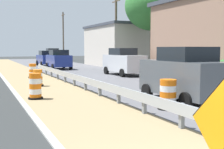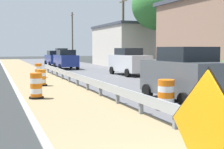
{
  "view_description": "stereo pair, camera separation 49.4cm",
  "coord_description": "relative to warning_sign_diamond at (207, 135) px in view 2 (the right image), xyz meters",
  "views": [
    {
      "loc": [
        -2.79,
        -2.92,
        2.18
      ],
      "look_at": [
        2.37,
        8.65,
        1.07
      ],
      "focal_mm": 47.61,
      "sensor_mm": 36.0,
      "label": 1
    },
    {
      "loc": [
        -2.33,
        -3.11,
        2.18
      ],
      "look_at": [
        2.37,
        8.65,
        1.07
      ],
      "focal_mm": 47.61,
      "sensor_mm": 36.0,
      "label": 2
    }
  ],
  "objects": [
    {
      "name": "traffic_barrel_nearest",
      "position": [
        3.12,
        5.95,
        -0.57
      ],
      "size": [
        0.74,
        0.74,
        1.08
      ],
      "color": "orange",
      "rests_on": "ground"
    },
    {
      "name": "traffic_barrel_close",
      "position": [
        -0.86,
        10.07,
        -0.55
      ],
      "size": [
        0.63,
        0.63,
        1.12
      ],
      "color": "orange",
      "rests_on": "ground"
    },
    {
      "name": "warning_sign_diamond",
      "position": [
        0.0,
        0.0,
        0.0
      ],
      "size": [
        0.1,
        1.66,
        1.97
      ],
      "rotation": [
        0.0,
        0.0,
        3.11
      ],
      "color": "black",
      "rests_on": "ground"
    },
    {
      "name": "car_trailing_near_lane",
      "position": [
        7.72,
        18.89,
        0.05
      ],
      "size": [
        2.15,
        4.46,
        2.21
      ],
      "rotation": [
        0.0,
        0.0,
        -1.53
      ],
      "color": "silver",
      "rests_on": "ground"
    },
    {
      "name": "car_lead_far_lane",
      "position": [
        4.56,
        27.93,
        -0.04
      ],
      "size": [
        2.06,
        4.16,
        2.04
      ],
      "rotation": [
        0.0,
        0.0,
        1.57
      ],
      "color": "navy",
      "rests_on": "ground"
    },
    {
      "name": "utility_pole_far",
      "position": [
        10.81,
        49.66,
        3.42
      ],
      "size": [
        0.24,
        1.8,
        8.63
      ],
      "color": "brown",
      "rests_on": "ground"
    },
    {
      "name": "car_trailing_far_lane",
      "position": [
        4.63,
        34.27,
        -0.09
      ],
      "size": [
        2.1,
        4.72,
        1.91
      ],
      "rotation": [
        0.0,
        0.0,
        1.56
      ],
      "color": "navy",
      "rests_on": "ground"
    },
    {
      "name": "tree_roadside",
      "position": [
        13.12,
        23.34,
        5.42
      ],
      "size": [
        5.56,
        5.56,
        8.98
      ],
      "color": "#4C3D2D",
      "rests_on": "ground"
    },
    {
      "name": "car_lead_near_lane",
      "position": [
        4.54,
        6.88,
        0.06
      ],
      "size": [
        2.08,
        4.07,
        2.24
      ],
      "rotation": [
        0.0,
        0.0,
        1.58
      ],
      "color": "#4C5156",
      "rests_on": "ground"
    },
    {
      "name": "utility_pole_mid",
      "position": [
        10.56,
        26.52,
        2.96
      ],
      "size": [
        0.24,
        1.8,
        7.72
      ],
      "color": "brown",
      "rests_on": "ground"
    },
    {
      "name": "traffic_barrel_mid",
      "position": [
        0.01,
        14.46,
        -0.62
      ],
      "size": [
        0.65,
        0.65,
        0.96
      ],
      "color": "orange",
      "rests_on": "ground"
    },
    {
      "name": "traffic_barrel_far",
      "position": [
        0.55,
        19.65,
        -0.58
      ],
      "size": [
        0.65,
        0.65,
        1.05
      ],
      "color": "orange",
      "rests_on": "ground"
    },
    {
      "name": "car_mid_far_lane",
      "position": [
        8.28,
        47.22,
        0.04
      ],
      "size": [
        2.17,
        4.23,
        2.19
      ],
      "rotation": [
        0.0,
        0.0,
        -1.57
      ],
      "color": "#4C5156",
      "rests_on": "ground"
    },
    {
      "name": "roadside_shop_far",
      "position": [
        13.64,
        31.29,
        1.53
      ],
      "size": [
        7.06,
        10.54,
        5.14
      ],
      "color": "beige",
      "rests_on": "ground"
    }
  ]
}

